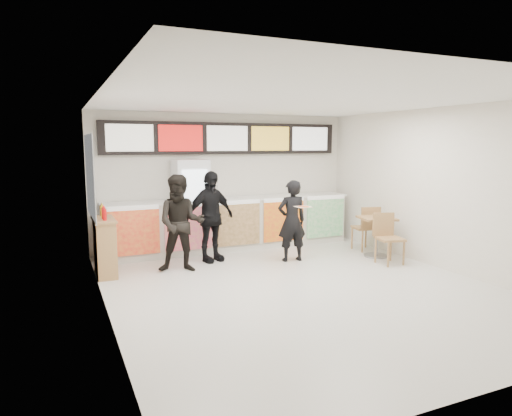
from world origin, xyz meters
TOP-DOWN VIEW (x-y plane):
  - floor at (0.00, 0.00)m, footprint 7.00×7.00m
  - ceiling at (0.00, 0.00)m, footprint 7.00×7.00m
  - wall_back at (0.00, 3.50)m, footprint 6.00×0.00m
  - wall_left at (-3.00, 0.00)m, footprint 0.00×7.00m
  - wall_right at (3.00, 0.00)m, footprint 0.00×7.00m
  - service_counter at (0.00, 3.09)m, footprint 5.56×0.77m
  - menu_board at (0.00, 3.41)m, footprint 5.50×0.14m
  - drinks_fridge at (-0.93, 3.11)m, footprint 0.70×0.67m
  - mirror_panel at (-2.99, 2.45)m, footprint 0.01×2.00m
  - customer_main at (0.69, 1.60)m, footprint 0.62×0.44m
  - customer_left at (-1.51, 1.75)m, footprint 1.04×0.92m
  - customer_mid at (-0.80, 2.23)m, footprint 1.14×0.71m
  - pizza_slice at (0.69, 1.15)m, footprint 0.36×0.36m
  - cafe_table at (2.47, 1.19)m, footprint 0.85×1.74m
  - condiment_ledge at (-2.82, 2.08)m, footprint 0.37×0.91m

SIDE VIEW (x-z plane):
  - floor at x=0.00m, z-range 0.00..0.00m
  - condiment_ledge at x=-2.82m, z-range -0.09..1.13m
  - service_counter at x=0.00m, z-range 0.00..1.14m
  - cafe_table at x=2.47m, z-range 0.08..1.07m
  - customer_main at x=0.69m, z-range 0.00..1.62m
  - customer_left at x=-1.51m, z-range 0.00..1.78m
  - customer_mid at x=-0.80m, z-range 0.00..1.80m
  - drinks_fridge at x=-0.93m, z-range 0.00..2.00m
  - pizza_slice at x=0.69m, z-range 1.15..1.17m
  - wall_back at x=0.00m, z-range -1.50..4.50m
  - wall_left at x=-3.00m, z-range -2.00..5.00m
  - wall_right at x=3.00m, z-range -2.00..5.00m
  - mirror_panel at x=-2.99m, z-range 1.00..2.50m
  - menu_board at x=0.00m, z-range 2.10..2.80m
  - ceiling at x=0.00m, z-range 3.00..3.00m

